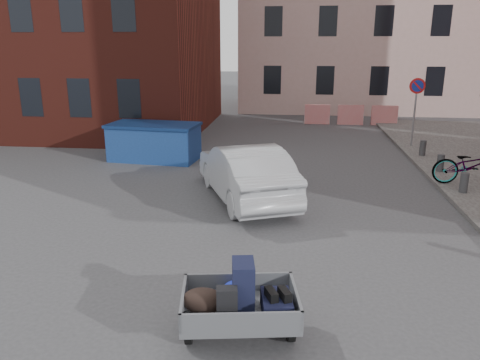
# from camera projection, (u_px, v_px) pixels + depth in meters

# --- Properties ---
(ground) EXTENTS (120.00, 120.00, 0.00)m
(ground) POSITION_uv_depth(u_px,v_px,m) (230.00, 235.00, 10.32)
(ground) COLOR #38383A
(ground) RESTS_ON ground
(no_parking_sign) EXTENTS (0.60, 0.09, 2.65)m
(no_parking_sign) POSITION_uv_depth(u_px,v_px,m) (416.00, 98.00, 18.12)
(no_parking_sign) COLOR gray
(no_parking_sign) RESTS_ON sidewalk
(bollards) EXTENTS (0.22, 9.02, 0.55)m
(bollards) POSITION_uv_depth(u_px,v_px,m) (464.00, 183.00, 12.78)
(bollards) COLOR #3A3A3D
(bollards) RESTS_ON sidewalk
(barriers) EXTENTS (4.70, 0.18, 1.00)m
(barriers) POSITION_uv_depth(u_px,v_px,m) (351.00, 115.00, 24.00)
(barriers) COLOR red
(barriers) RESTS_ON ground
(trailer) EXTENTS (1.75, 1.91, 1.20)m
(trailer) POSITION_uv_depth(u_px,v_px,m) (239.00, 303.00, 6.49)
(trailer) COLOR black
(trailer) RESTS_ON ground
(dumpster) EXTENTS (3.30, 1.95, 1.32)m
(dumpster) POSITION_uv_depth(u_px,v_px,m) (154.00, 142.00, 16.73)
(dumpster) COLOR navy
(dumpster) RESTS_ON ground
(silver_car) EXTENTS (3.26, 4.84, 1.51)m
(silver_car) POSITION_uv_depth(u_px,v_px,m) (245.00, 172.00, 12.50)
(silver_car) COLOR #A1A4A8
(silver_car) RESTS_ON ground
(bicycle) EXTENTS (2.17, 0.77, 1.14)m
(bicycle) POSITION_uv_depth(u_px,v_px,m) (472.00, 165.00, 13.44)
(bicycle) COLOR black
(bicycle) RESTS_ON sidewalk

